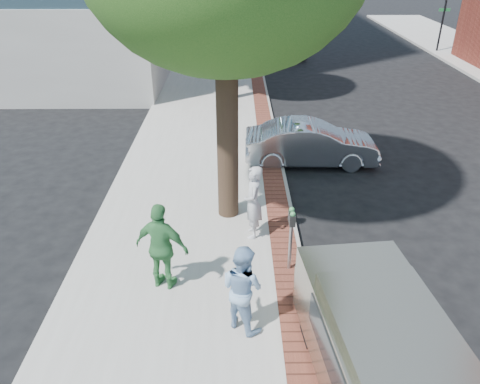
{
  "coord_description": "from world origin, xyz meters",
  "views": [
    {
      "loc": [
        -0.4,
        -8.53,
        6.39
      ],
      "look_at": [
        -0.31,
        1.09,
        1.2
      ],
      "focal_mm": 35.0,
      "sensor_mm": 36.0,
      "label": 1
    }
  ],
  "objects_px": {
    "parking_meter": "(291,227)",
    "person_gray": "(253,202)",
    "van": "(385,360)",
    "sedan_silver": "(311,143)",
    "bg_car": "(269,47)",
    "person_officer": "(242,287)",
    "person_green": "(162,247)"
  },
  "relations": [
    {
      "from": "parking_meter",
      "to": "person_green",
      "type": "distance_m",
      "value": 2.64
    },
    {
      "from": "person_green",
      "to": "sedan_silver",
      "type": "relative_size",
      "value": 0.45
    },
    {
      "from": "sedan_silver",
      "to": "bg_car",
      "type": "bearing_deg",
      "value": 2.54
    },
    {
      "from": "person_green",
      "to": "person_gray",
      "type": "bearing_deg",
      "value": -116.86
    },
    {
      "from": "person_gray",
      "to": "person_officer",
      "type": "xyz_separation_m",
      "value": [
        -0.29,
        -2.96,
        -0.04
      ]
    },
    {
      "from": "sedan_silver",
      "to": "van",
      "type": "xyz_separation_m",
      "value": [
        -0.21,
        -8.93,
        0.25
      ]
    },
    {
      "from": "person_officer",
      "to": "parking_meter",
      "type": "bearing_deg",
      "value": -80.94
    },
    {
      "from": "person_gray",
      "to": "van",
      "type": "height_order",
      "value": "person_gray"
    },
    {
      "from": "parking_meter",
      "to": "sedan_silver",
      "type": "height_order",
      "value": "parking_meter"
    },
    {
      "from": "van",
      "to": "sedan_silver",
      "type": "bearing_deg",
      "value": 82.83
    },
    {
      "from": "parking_meter",
      "to": "bg_car",
      "type": "relative_size",
      "value": 0.32
    },
    {
      "from": "person_officer",
      "to": "person_green",
      "type": "distance_m",
      "value": 1.92
    },
    {
      "from": "bg_car",
      "to": "sedan_silver",
      "type": "bearing_deg",
      "value": 175.01
    },
    {
      "from": "parking_meter",
      "to": "van",
      "type": "relative_size",
      "value": 0.31
    },
    {
      "from": "person_gray",
      "to": "van",
      "type": "bearing_deg",
      "value": 22.24
    },
    {
      "from": "person_officer",
      "to": "sedan_silver",
      "type": "distance_m",
      "value": 7.71
    },
    {
      "from": "sedan_silver",
      "to": "van",
      "type": "bearing_deg",
      "value": 179.65
    },
    {
      "from": "person_officer",
      "to": "van",
      "type": "bearing_deg",
      "value": -176.1
    },
    {
      "from": "van",
      "to": "bg_car",
      "type": "bearing_deg",
      "value": 84.63
    },
    {
      "from": "bg_car",
      "to": "person_green",
      "type": "bearing_deg",
      "value": 164.11
    },
    {
      "from": "parking_meter",
      "to": "person_officer",
      "type": "height_order",
      "value": "person_officer"
    },
    {
      "from": "parking_meter",
      "to": "van",
      "type": "bearing_deg",
      "value": -71.9
    },
    {
      "from": "van",
      "to": "parking_meter",
      "type": "bearing_deg",
      "value": 102.28
    },
    {
      "from": "bg_car",
      "to": "parking_meter",
      "type": "bearing_deg",
      "value": 171.04
    },
    {
      "from": "person_gray",
      "to": "sedan_silver",
      "type": "relative_size",
      "value": 0.43
    },
    {
      "from": "sedan_silver",
      "to": "bg_car",
      "type": "distance_m",
      "value": 14.73
    },
    {
      "from": "parking_meter",
      "to": "bg_car",
      "type": "distance_m",
      "value": 20.45
    },
    {
      "from": "person_officer",
      "to": "person_green",
      "type": "bearing_deg",
      "value": 5.6
    },
    {
      "from": "parking_meter",
      "to": "person_gray",
      "type": "height_order",
      "value": "person_gray"
    },
    {
      "from": "sedan_silver",
      "to": "van",
      "type": "distance_m",
      "value": 8.93
    },
    {
      "from": "bg_car",
      "to": "van",
      "type": "height_order",
      "value": "van"
    },
    {
      "from": "person_gray",
      "to": "person_green",
      "type": "xyz_separation_m",
      "value": [
        -1.85,
        -1.84,
        0.05
      ]
    }
  ]
}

